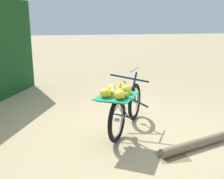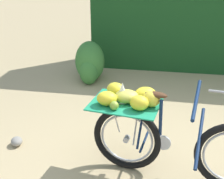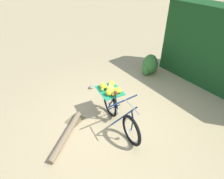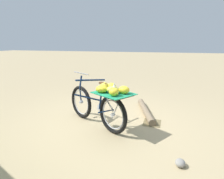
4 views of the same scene
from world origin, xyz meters
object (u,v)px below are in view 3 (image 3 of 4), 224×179
(fallen_log, at_px, (66,135))
(shrub_cluster, at_px, (150,65))
(bicycle, at_px, (117,107))
(path_stone, at_px, (91,87))

(fallen_log, relative_size, shrub_cluster, 1.98)
(bicycle, relative_size, path_stone, 10.19)
(bicycle, xyz_separation_m, shrub_cluster, (-2.85, -0.28, -0.20))
(bicycle, distance_m, shrub_cluster, 2.87)
(fallen_log, bearing_deg, path_stone, -159.47)
(bicycle, bearing_deg, shrub_cluster, 126.73)
(fallen_log, distance_m, path_stone, 2.08)
(bicycle, height_order, path_stone, bicycle)
(fallen_log, bearing_deg, shrub_cluster, 172.90)
(fallen_log, height_order, path_stone, fallen_log)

